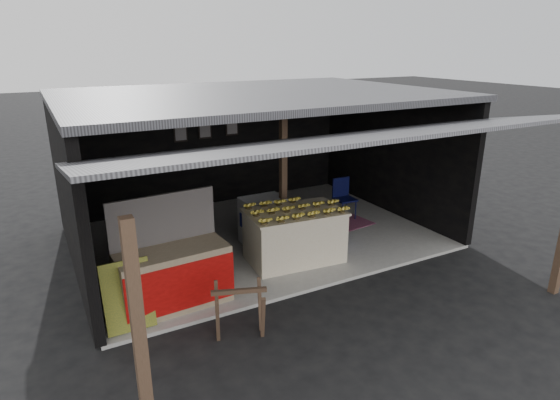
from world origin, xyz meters
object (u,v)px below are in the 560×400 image
white_crate (263,220)px  sawhorse (239,307)px  banana_table (294,235)px  water_barrel (333,231)px  neighbor_stall (173,274)px  plastic_chair (343,195)px

white_crate → sawhorse: bearing=-121.8°
banana_table → water_barrel: size_ratio=3.72×
banana_table → sawhorse: size_ratio=2.19×
banana_table → water_barrel: 1.16m
neighbor_stall → plastic_chair: (4.53, 1.93, 0.03)m
white_crate → neighbor_stall: (-2.26, -1.52, 0.04)m
sawhorse → plastic_chair: 5.02m
banana_table → sawhorse: banana_table is taller
sawhorse → plastic_chair: (3.95, 3.10, 0.14)m
water_barrel → plastic_chair: 1.54m
white_crate → neighbor_stall: size_ratio=0.55×
sawhorse → neighbor_stall: bearing=135.9°
banana_table → white_crate: (-0.15, 1.02, -0.01)m
neighbor_stall → sawhorse: neighbor_stall is taller
banana_table → plastic_chair: 2.56m
banana_table → water_barrel: bearing=22.2°
sawhorse → plastic_chair: bearing=57.7°
neighbor_stall → sawhorse: size_ratio=2.04×
banana_table → plastic_chair: (2.12, 1.43, 0.06)m
sawhorse → plastic_chair: plastic_chair is taller
banana_table → neighbor_stall: neighbor_stall is taller
sawhorse → water_barrel: bearing=54.0°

